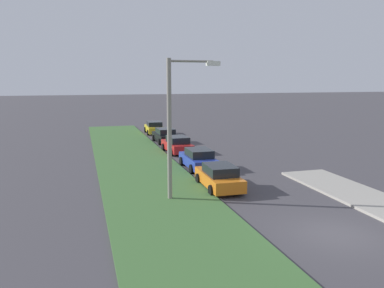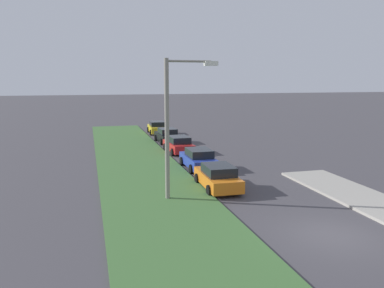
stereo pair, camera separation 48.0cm
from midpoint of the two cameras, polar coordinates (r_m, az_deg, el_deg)
name	(u,v)px [view 1 (the left image)]	position (r m, az deg, el deg)	size (l,w,h in m)	color
ground	(337,234)	(17.75, 19.70, -12.37)	(300.00, 300.00, 0.00)	#423F44
grass_median	(150,183)	(24.41, -6.81, -5.72)	(60.00, 6.00, 0.12)	#3D6633
parked_car_orange	(219,177)	(23.12, 3.42, -4.85)	(4.34, 2.09, 1.47)	orange
parked_car_blue	(198,159)	(28.18, 0.47, -2.21)	(4.31, 2.05, 1.47)	#23389E
parked_car_red	(177,145)	(34.31, -2.57, -0.10)	(4.38, 2.18, 1.47)	red
parked_car_black	(165,136)	(39.85, -4.31, 1.24)	(4.37, 2.16, 1.47)	black
parked_car_yellow	(154,128)	(46.47, -5.86, 2.40)	(4.37, 2.15, 1.47)	gold
streetlight	(176,119)	(20.36, -3.06, 3.70)	(0.38, 2.87, 7.50)	gray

